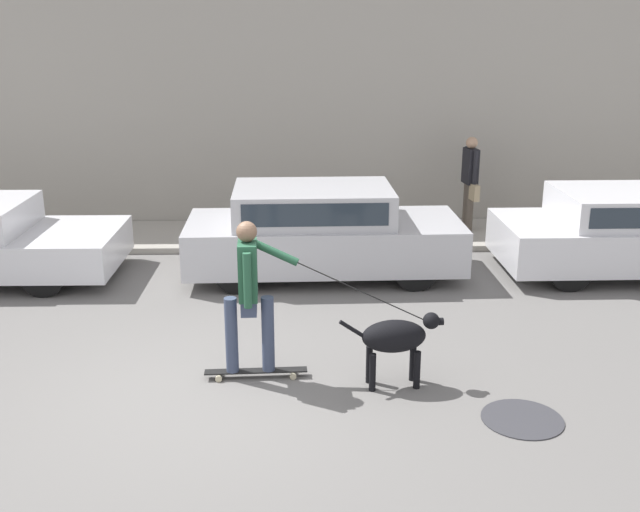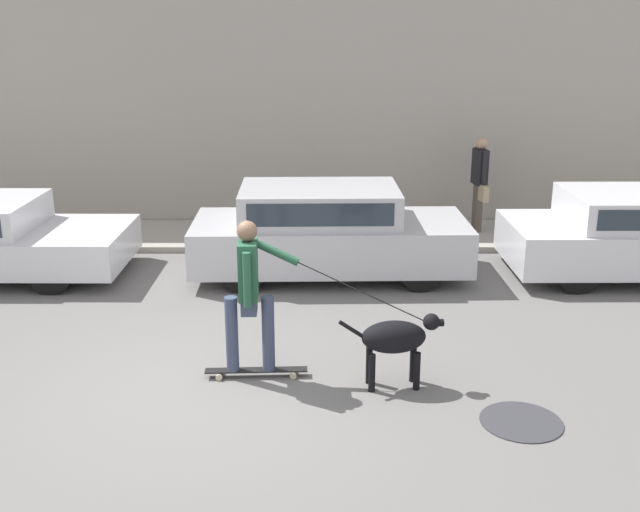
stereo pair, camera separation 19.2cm
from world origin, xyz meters
TOP-DOWN VIEW (x-y plane):
  - ground_plane at (0.00, 0.00)m, footprint 36.00×36.00m
  - back_wall at (0.00, 6.82)m, footprint 32.00×0.30m
  - sidewalk_curb at (0.00, 5.75)m, footprint 30.00×1.80m
  - parked_car_1 at (1.30, 3.75)m, footprint 4.07×1.78m
  - dog at (1.96, 0.12)m, footprint 1.08×0.40m
  - skateboarder at (0.47, 0.33)m, footprint 2.37×0.55m
  - pedestrian_with_bag at (3.96, 5.86)m, footprint 0.23×0.65m
  - manhole_cover at (3.10, -0.62)m, footprint 0.78×0.78m

SIDE VIEW (x-z plane):
  - ground_plane at x=0.00m, z-range 0.00..0.00m
  - manhole_cover at x=3.10m, z-range 0.00..0.01m
  - sidewalk_curb at x=0.00m, z-range 0.00..0.10m
  - dog at x=1.96m, z-range 0.14..0.93m
  - parked_car_1 at x=1.30m, z-range -0.01..1.33m
  - skateboarder at x=0.47m, z-range 0.13..1.85m
  - pedestrian_with_bag at x=3.96m, z-range 0.19..1.85m
  - back_wall at x=0.00m, z-range 0.00..4.56m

